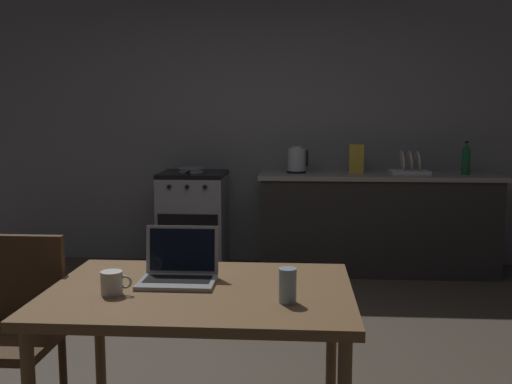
{
  "coord_description": "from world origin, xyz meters",
  "views": [
    {
      "loc": [
        0.42,
        -3.11,
        1.46
      ],
      "look_at": [
        0.15,
        0.84,
        0.93
      ],
      "focal_mm": 41.49,
      "sensor_mm": 36.0,
      "label": 1
    }
  ],
  "objects_px": {
    "stove_oven": "(194,220)",
    "frying_pan": "(191,170)",
    "laptop": "(179,271)",
    "bottle": "(466,159)",
    "dish_rack": "(410,168)",
    "dining_table": "(200,305)",
    "cereal_box": "(356,159)",
    "electric_kettle": "(297,160)",
    "chair": "(15,324)",
    "coffee_mug": "(112,283)",
    "drinking_glass": "(288,286)"
  },
  "relations": [
    {
      "from": "dining_table",
      "to": "drinking_glass",
      "type": "distance_m",
      "value": 0.42
    },
    {
      "from": "drinking_glass",
      "to": "dish_rack",
      "type": "bearing_deg",
      "value": 71.98
    },
    {
      "from": "dining_table",
      "to": "coffee_mug",
      "type": "xyz_separation_m",
      "value": [
        -0.34,
        -0.1,
        0.12
      ]
    },
    {
      "from": "coffee_mug",
      "to": "dish_rack",
      "type": "relative_size",
      "value": 0.37
    },
    {
      "from": "stove_oven",
      "to": "chair",
      "type": "xyz_separation_m",
      "value": [
        -0.28,
        -2.98,
        0.07
      ]
    },
    {
      "from": "electric_kettle",
      "to": "dish_rack",
      "type": "height_order",
      "value": "electric_kettle"
    },
    {
      "from": "chair",
      "to": "electric_kettle",
      "type": "xyz_separation_m",
      "value": [
        1.24,
        2.98,
        0.5
      ]
    },
    {
      "from": "laptop",
      "to": "frying_pan",
      "type": "relative_size",
      "value": 0.76
    },
    {
      "from": "coffee_mug",
      "to": "cereal_box",
      "type": "bearing_deg",
      "value": 68.38
    },
    {
      "from": "coffee_mug",
      "to": "bottle",
      "type": "bearing_deg",
      "value": 54.55
    },
    {
      "from": "stove_oven",
      "to": "cereal_box",
      "type": "bearing_deg",
      "value": 0.85
    },
    {
      "from": "stove_oven",
      "to": "cereal_box",
      "type": "height_order",
      "value": "cereal_box"
    },
    {
      "from": "electric_kettle",
      "to": "cereal_box",
      "type": "distance_m",
      "value": 0.55
    },
    {
      "from": "laptop",
      "to": "dish_rack",
      "type": "xyz_separation_m",
      "value": [
        1.52,
        2.99,
        0.17
      ]
    },
    {
      "from": "chair",
      "to": "laptop",
      "type": "height_order",
      "value": "laptop"
    },
    {
      "from": "frying_pan",
      "to": "cereal_box",
      "type": "distance_m",
      "value": 1.52
    },
    {
      "from": "dining_table",
      "to": "drinking_glass",
      "type": "height_order",
      "value": "drinking_glass"
    },
    {
      "from": "drinking_glass",
      "to": "cereal_box",
      "type": "xyz_separation_m",
      "value": [
        0.57,
        3.26,
        0.23
      ]
    },
    {
      "from": "laptop",
      "to": "cereal_box",
      "type": "relative_size",
      "value": 1.22
    },
    {
      "from": "bottle",
      "to": "frying_pan",
      "type": "relative_size",
      "value": 0.71
    },
    {
      "from": "stove_oven",
      "to": "dish_rack",
      "type": "height_order",
      "value": "dish_rack"
    },
    {
      "from": "stove_oven",
      "to": "frying_pan",
      "type": "relative_size",
      "value": 2.15
    },
    {
      "from": "electric_kettle",
      "to": "frying_pan",
      "type": "relative_size",
      "value": 0.58
    },
    {
      "from": "dining_table",
      "to": "electric_kettle",
      "type": "height_order",
      "value": "electric_kettle"
    },
    {
      "from": "dining_table",
      "to": "chair",
      "type": "bearing_deg",
      "value": 173.07
    },
    {
      "from": "stove_oven",
      "to": "electric_kettle",
      "type": "xyz_separation_m",
      "value": [
        0.96,
        0.0,
        0.57
      ]
    },
    {
      "from": "bottle",
      "to": "drinking_glass",
      "type": "relative_size",
      "value": 2.24
    },
    {
      "from": "dining_table",
      "to": "chair",
      "type": "distance_m",
      "value": 0.87
    },
    {
      "from": "laptop",
      "to": "electric_kettle",
      "type": "xyz_separation_m",
      "value": [
        0.5,
        2.99,
        0.24
      ]
    },
    {
      "from": "stove_oven",
      "to": "laptop",
      "type": "distance_m",
      "value": 3.05
    },
    {
      "from": "frying_pan",
      "to": "cereal_box",
      "type": "relative_size",
      "value": 1.61
    },
    {
      "from": "frying_pan",
      "to": "stove_oven",
      "type": "bearing_deg",
      "value": 69.05
    },
    {
      "from": "laptop",
      "to": "dish_rack",
      "type": "distance_m",
      "value": 3.36
    },
    {
      "from": "bottle",
      "to": "dish_rack",
      "type": "xyz_separation_m",
      "value": [
        -0.48,
        0.05,
        -0.09
      ]
    },
    {
      "from": "chair",
      "to": "laptop",
      "type": "relative_size",
      "value": 2.84
    },
    {
      "from": "coffee_mug",
      "to": "cereal_box",
      "type": "distance_m",
      "value": 3.46
    },
    {
      "from": "stove_oven",
      "to": "frying_pan",
      "type": "bearing_deg",
      "value": -110.95
    },
    {
      "from": "stove_oven",
      "to": "frying_pan",
      "type": "height_order",
      "value": "frying_pan"
    },
    {
      "from": "dining_table",
      "to": "frying_pan",
      "type": "height_order",
      "value": "frying_pan"
    },
    {
      "from": "stove_oven",
      "to": "dish_rack",
      "type": "relative_size",
      "value": 2.68
    },
    {
      "from": "stove_oven",
      "to": "cereal_box",
      "type": "distance_m",
      "value": 1.62
    },
    {
      "from": "laptop",
      "to": "drinking_glass",
      "type": "bearing_deg",
      "value": -20.59
    },
    {
      "from": "stove_oven",
      "to": "chair",
      "type": "relative_size",
      "value": 1.0
    },
    {
      "from": "bottle",
      "to": "cereal_box",
      "type": "bearing_deg",
      "value": 175.84
    },
    {
      "from": "coffee_mug",
      "to": "stove_oven",
      "type": "bearing_deg",
      "value": 94.25
    },
    {
      "from": "bottle",
      "to": "cereal_box",
      "type": "relative_size",
      "value": 1.14
    },
    {
      "from": "electric_kettle",
      "to": "bottle",
      "type": "bearing_deg",
      "value": -1.9
    },
    {
      "from": "laptop",
      "to": "stove_oven",
      "type": "bearing_deg",
      "value": 106.08
    },
    {
      "from": "chair",
      "to": "cereal_box",
      "type": "xyz_separation_m",
      "value": [
        1.79,
        3.0,
        0.51
      ]
    },
    {
      "from": "dining_table",
      "to": "drinking_glass",
      "type": "bearing_deg",
      "value": -23.23
    }
  ]
}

